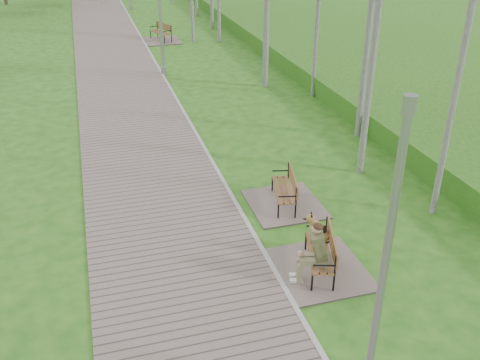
{
  "coord_description": "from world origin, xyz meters",
  "views": [
    {
      "loc": [
        -3.01,
        -3.54,
        6.4
      ],
      "look_at": [
        -0.12,
        6.41,
        1.04
      ],
      "focal_mm": 40.0,
      "sensor_mm": 36.0,
      "label": 1
    }
  ],
  "objects": [
    {
      "name": "bench_main",
      "position": [
        0.8,
        4.16,
        0.41
      ],
      "size": [
        1.71,
        1.89,
        1.49
      ],
      "color": "#73645D",
      "rests_on": "ground"
    },
    {
      "name": "lamp_post_second",
      "position": [
        0.08,
        18.57,
        2.7
      ],
      "size": [
        0.22,
        0.22,
        5.78
      ],
      "color": "gray",
      "rests_on": "ground"
    },
    {
      "name": "kerb",
      "position": [
        0.0,
        21.5,
        0.03
      ],
      "size": [
        0.1,
        67.0,
        0.05
      ],
      "primitive_type": "cube",
      "color": "#999993",
      "rests_on": "ground"
    },
    {
      "name": "bench_second",
      "position": [
        1.08,
        6.81,
        0.19
      ],
      "size": [
        1.67,
        1.86,
        1.03
      ],
      "color": "#73645D",
      "rests_on": "ground"
    },
    {
      "name": "bench_third",
      "position": [
        0.91,
        24.75,
        0.21
      ],
      "size": [
        1.84,
        2.04,
        1.13
      ],
      "color": "#73645D",
      "rests_on": "ground"
    },
    {
      "name": "walkway",
      "position": [
        -1.75,
        21.5,
        0.02
      ],
      "size": [
        3.5,
        67.0,
        0.04
      ],
      "primitive_type": "cube",
      "color": "#73645D",
      "rests_on": "ground"
    },
    {
      "name": "lamp_post_near",
      "position": [
        0.21,
        1.12,
        2.16
      ],
      "size": [
        0.18,
        0.18,
        4.63
      ],
      "color": "gray",
      "rests_on": "ground"
    },
    {
      "name": "embankment",
      "position": [
        12.0,
        20.0,
        0.0
      ],
      "size": [
        14.0,
        70.0,
        1.6
      ],
      "primitive_type": "cube",
      "color": "#4F8F29",
      "rests_on": "ground"
    }
  ]
}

